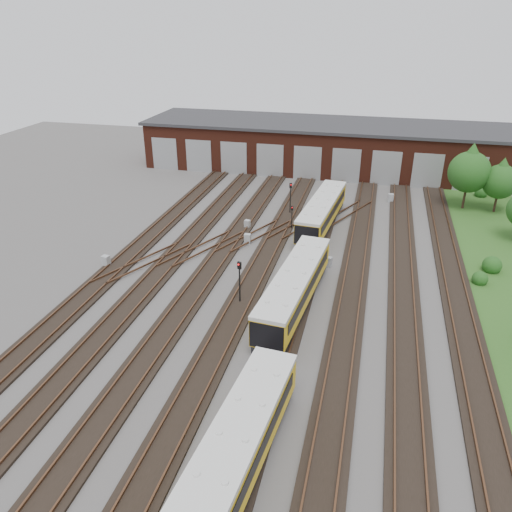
# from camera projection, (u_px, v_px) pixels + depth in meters

# --- Properties ---
(ground) EXTENTS (120.00, 120.00, 0.00)m
(ground) POSITION_uv_depth(u_px,v_px,m) (262.00, 319.00, 35.96)
(ground) COLOR #474442
(ground) RESTS_ON ground
(track_network) EXTENTS (30.40, 70.00, 0.33)m
(track_network) POSITION_uv_depth(u_px,v_px,m) (261.00, 313.00, 36.46)
(track_network) COLOR black
(track_network) RESTS_ON ground
(maintenance_shed) EXTENTS (51.00, 12.50, 6.35)m
(maintenance_shed) POSITION_uv_depth(u_px,v_px,m) (328.00, 146.00, 69.40)
(maintenance_shed) COLOR #4D1E13
(maintenance_shed) RESTS_ON ground
(metro_train) EXTENTS (3.58, 45.41, 2.74)m
(metro_train) POSITION_uv_depth(u_px,v_px,m) (295.00, 288.00, 36.46)
(metro_train) COLOR black
(metro_train) RESTS_ON ground
(signal_mast_0) EXTENTS (0.32, 0.31, 3.51)m
(signal_mast_0) POSITION_uv_depth(u_px,v_px,m) (240.00, 277.00, 36.92)
(signal_mast_0) COLOR black
(signal_mast_0) RESTS_ON ground
(signal_mast_1) EXTENTS (0.25, 0.23, 2.88)m
(signal_mast_1) POSITION_uv_depth(u_px,v_px,m) (308.00, 224.00, 47.28)
(signal_mast_1) COLOR black
(signal_mast_1) RESTS_ON ground
(signal_mast_2) EXTENTS (0.24, 0.22, 2.55)m
(signal_mast_2) POSITION_uv_depth(u_px,v_px,m) (292.00, 215.00, 50.01)
(signal_mast_2) COLOR black
(signal_mast_2) RESTS_ON ground
(signal_mast_3) EXTENTS (0.31, 0.30, 3.53)m
(signal_mast_3) POSITION_uv_depth(u_px,v_px,m) (290.00, 195.00, 53.69)
(signal_mast_3) COLOR black
(signal_mast_3) RESTS_ON ground
(relay_cabinet_0) EXTENTS (0.70, 0.62, 1.03)m
(relay_cabinet_0) POSITION_uv_depth(u_px,v_px,m) (106.00, 261.00, 43.13)
(relay_cabinet_0) COLOR #9DA0A2
(relay_cabinet_0) RESTS_ON ground
(relay_cabinet_1) EXTENTS (0.63, 0.54, 0.98)m
(relay_cabinet_1) POSITION_uv_depth(u_px,v_px,m) (247.00, 239.00, 47.47)
(relay_cabinet_1) COLOR #9DA0A2
(relay_cabinet_1) RESTS_ON ground
(relay_cabinet_2) EXTENTS (0.63, 0.56, 0.91)m
(relay_cabinet_2) POSITION_uv_depth(u_px,v_px,m) (247.00, 224.00, 50.85)
(relay_cabinet_2) COLOR #9DA0A2
(relay_cabinet_2) RESTS_ON ground
(relay_cabinet_3) EXTENTS (0.66, 0.57, 1.01)m
(relay_cabinet_3) POSITION_uv_depth(u_px,v_px,m) (391.00, 198.00, 57.90)
(relay_cabinet_3) COLOR #9DA0A2
(relay_cabinet_3) RESTS_ON ground
(relay_cabinet_4) EXTENTS (0.60, 0.53, 0.88)m
(relay_cabinet_4) POSITION_uv_depth(u_px,v_px,m) (329.00, 262.00, 43.23)
(relay_cabinet_4) COLOR #9DA0A2
(relay_cabinet_4) RESTS_ON ground
(tree_0) EXTENTS (4.49, 4.49, 7.43)m
(tree_0) POSITION_uv_depth(u_px,v_px,m) (470.00, 167.00, 54.16)
(tree_0) COLOR #332016
(tree_0) RESTS_ON ground
(tree_1) EXTENTS (3.71, 3.71, 6.15)m
(tree_1) POSITION_uv_depth(u_px,v_px,m) (501.00, 178.00, 53.51)
(tree_1) COLOR #332016
(tree_1) RESTS_ON ground
(bush_0) EXTENTS (1.25, 1.25, 1.25)m
(bush_0) POSITION_uv_depth(u_px,v_px,m) (480.00, 277.00, 40.38)
(bush_0) COLOR #1B4313
(bush_0) RESTS_ON ground
(bush_1) EXTENTS (1.60, 1.60, 1.60)m
(bush_1) POSITION_uv_depth(u_px,v_px,m) (493.00, 263.00, 42.22)
(bush_1) COLOR #1B4313
(bush_1) RESTS_ON ground
(bush_2) EXTENTS (1.49, 1.49, 1.49)m
(bush_2) POSITION_uv_depth(u_px,v_px,m) (482.00, 191.00, 59.52)
(bush_2) COLOR #1B4313
(bush_2) RESTS_ON ground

